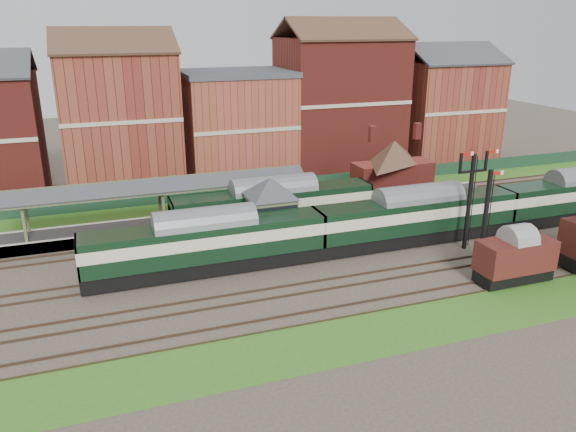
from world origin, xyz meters
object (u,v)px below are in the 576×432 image
object	(u,v)px
platform_railcar	(274,206)
signal_box	(271,211)
semaphore_bracket	(470,195)
goods_van_a	(515,257)
dmu_train	(417,216)

from	to	relation	value
platform_railcar	signal_box	bearing A→B (deg)	-112.19
signal_box	semaphore_bracket	xyz separation A→B (m)	(15.04, -5.75, 1.44)
signal_box	goods_van_a	xyz separation A→B (m)	(14.37, -12.25, -1.27)
signal_box	semaphore_bracket	distance (m)	16.16
signal_box	semaphore_bracket	bearing A→B (deg)	-20.92
dmu_train	platform_railcar	bearing A→B (deg)	148.31
platform_railcar	goods_van_a	distance (m)	20.26
dmu_train	goods_van_a	distance (m)	9.36
semaphore_bracket	dmu_train	bearing A→B (deg)	141.85
semaphore_bracket	dmu_train	distance (m)	4.61
signal_box	goods_van_a	bearing A→B (deg)	-40.45
semaphore_bracket	platform_railcar	bearing A→B (deg)	146.72
signal_box	platform_railcar	world-z (taller)	signal_box
signal_box	platform_railcar	size ratio (longest dim) A/B	0.33
dmu_train	goods_van_a	bearing A→B (deg)	-74.41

